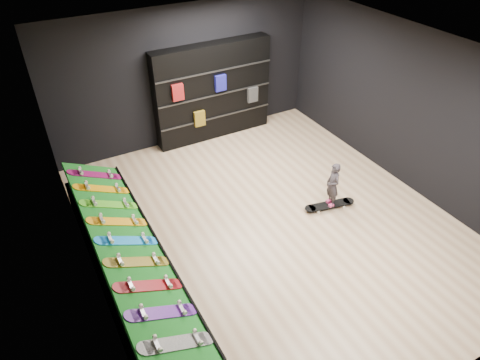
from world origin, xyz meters
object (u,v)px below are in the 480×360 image
display_rack (128,265)px  floor_skateboard (329,206)px  child (332,193)px  back_shelving (213,92)px

display_rack → floor_skateboard: size_ratio=4.59×
floor_skateboard → child: size_ratio=1.85×
display_rack → back_shelving: (3.08, 3.32, 0.84)m
back_shelving → display_rack: bearing=-132.9°
display_rack → child: (3.74, -0.18, 0.10)m
floor_skateboard → child: 0.31m
display_rack → back_shelving: size_ratio=1.66×
floor_skateboard → display_rack: bearing=-170.3°
floor_skateboard → child: bearing=0.0°
back_shelving → child: back_shelving is taller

